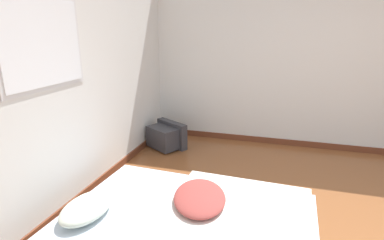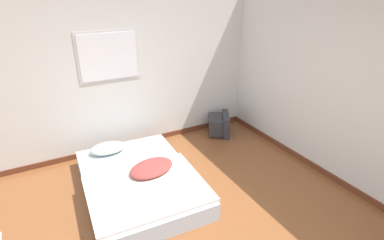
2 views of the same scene
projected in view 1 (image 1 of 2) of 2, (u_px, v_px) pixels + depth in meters
name	position (u px, v px, depth m)	size (l,w,h in m)	color
wall_back	(47.00, 79.00, 2.56)	(7.30, 0.08, 2.60)	silver
wall_right	(337.00, 61.00, 4.12)	(0.08, 7.64, 2.60)	silver
mattress_bed	(189.00, 227.00, 2.45)	(1.50, 2.06, 0.38)	silver
crt_tv	(166.00, 136.00, 4.45)	(0.58, 0.63, 0.38)	#333338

